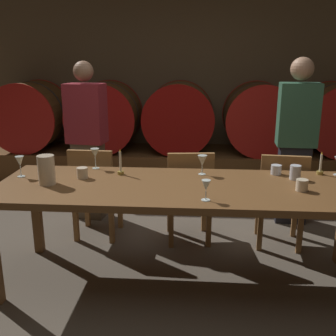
# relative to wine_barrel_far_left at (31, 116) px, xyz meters

# --- Properties ---
(ground_plane) EXTENTS (7.77, 7.77, 0.00)m
(ground_plane) POSITION_rel_wine_barrel_far_left_xyz_m (2.08, -2.54, -0.86)
(ground_plane) COLOR brown
(back_wall) EXTENTS (5.98, 0.24, 3.00)m
(back_wall) POSITION_rel_wine_barrel_far_left_xyz_m (2.08, 0.55, 0.64)
(back_wall) COLOR brown
(back_wall) RESTS_ON ground
(barrel_shelf) EXTENTS (5.38, 0.90, 0.39)m
(barrel_shelf) POSITION_rel_wine_barrel_far_left_xyz_m (2.08, 0.00, -0.66)
(barrel_shelf) COLOR brown
(barrel_shelf) RESTS_ON ground
(wine_barrel_far_left) EXTENTS (0.94, 0.79, 0.94)m
(wine_barrel_far_left) POSITION_rel_wine_barrel_far_left_xyz_m (0.00, 0.00, 0.00)
(wine_barrel_far_left) COLOR brown
(wine_barrel_far_left) RESTS_ON barrel_shelf
(wine_barrel_left) EXTENTS (0.94, 0.79, 0.94)m
(wine_barrel_left) POSITION_rel_wine_barrel_far_left_xyz_m (1.05, 0.00, 0.00)
(wine_barrel_left) COLOR brown
(wine_barrel_left) RESTS_ON barrel_shelf
(wine_barrel_center) EXTENTS (0.94, 0.79, 0.94)m
(wine_barrel_center) POSITION_rel_wine_barrel_far_left_xyz_m (2.08, 0.00, 0.00)
(wine_barrel_center) COLOR brown
(wine_barrel_center) RESTS_ON barrel_shelf
(wine_barrel_right) EXTENTS (0.94, 0.79, 0.94)m
(wine_barrel_right) POSITION_rel_wine_barrel_far_left_xyz_m (3.15, 0.00, 0.00)
(wine_barrel_right) COLOR #513319
(wine_barrel_right) RESTS_ON barrel_shelf
(dining_table) EXTENTS (2.75, 0.89, 0.78)m
(dining_table) POSITION_rel_wine_barrel_far_left_xyz_m (2.24, -2.68, -0.15)
(dining_table) COLOR brown
(dining_table) RESTS_ON ground
(chair_left) EXTENTS (0.42, 0.42, 0.88)m
(chair_left) POSITION_rel_wine_barrel_far_left_xyz_m (1.39, -1.98, -0.37)
(chair_left) COLOR olive
(chair_left) RESTS_ON ground
(chair_center) EXTENTS (0.44, 0.44, 0.88)m
(chair_center) POSITION_rel_wine_barrel_far_left_xyz_m (2.27, -2.02, -0.37)
(chair_center) COLOR olive
(chair_center) RESTS_ON ground
(chair_right) EXTENTS (0.43, 0.43, 0.88)m
(chair_right) POSITION_rel_wine_barrel_far_left_xyz_m (3.08, -2.05, -0.37)
(chair_right) COLOR olive
(chair_right) RESTS_ON ground
(guest_left) EXTENTS (0.41, 0.29, 1.63)m
(guest_left) POSITION_rel_wine_barrel_far_left_xyz_m (1.20, -1.48, -0.03)
(guest_left) COLOR brown
(guest_left) RESTS_ON ground
(guest_right) EXTENTS (0.39, 0.26, 1.67)m
(guest_right) POSITION_rel_wine_barrel_far_left_xyz_m (3.31, -1.44, 0.00)
(guest_right) COLOR black
(guest_right) RESTS_ON ground
(candle_left) EXTENTS (0.05, 0.05, 0.21)m
(candle_left) POSITION_rel_wine_barrel_far_left_xyz_m (1.73, -2.45, -0.02)
(candle_left) COLOR olive
(candle_left) RESTS_ON dining_table
(candle_right) EXTENTS (0.05, 0.05, 0.19)m
(candle_right) POSITION_rel_wine_barrel_far_left_xyz_m (3.30, -2.33, -0.03)
(candle_right) COLOR olive
(candle_right) RESTS_ON dining_table
(pitcher) EXTENTS (0.12, 0.12, 0.21)m
(pitcher) POSITION_rel_wine_barrel_far_left_xyz_m (1.24, -2.72, 0.03)
(pitcher) COLOR beige
(pitcher) RESTS_ON dining_table
(wine_glass_far_left) EXTENTS (0.07, 0.07, 0.16)m
(wine_glass_far_left) POSITION_rel_wine_barrel_far_left_xyz_m (0.97, -2.56, 0.04)
(wine_glass_far_left) COLOR silver
(wine_glass_far_left) RESTS_ON dining_table
(wine_glass_left) EXTENTS (0.07, 0.07, 0.17)m
(wine_glass_left) POSITION_rel_wine_barrel_far_left_xyz_m (1.49, -2.29, 0.05)
(wine_glass_left) COLOR silver
(wine_glass_left) RESTS_ON dining_table
(wine_glass_center) EXTENTS (0.07, 0.07, 0.15)m
(wine_glass_center) POSITION_rel_wine_barrel_far_left_xyz_m (2.37, -2.40, 0.03)
(wine_glass_center) COLOR silver
(wine_glass_center) RESTS_ON dining_table
(wine_glass_right) EXTENTS (0.06, 0.06, 0.14)m
(wine_glass_right) POSITION_rel_wine_barrel_far_left_xyz_m (2.39, -2.98, 0.02)
(wine_glass_right) COLOR silver
(wine_glass_right) RESTS_ON dining_table
(cup_far_left) EXTENTS (0.08, 0.08, 0.08)m
(cup_far_left) POSITION_rel_wine_barrel_far_left_xyz_m (1.46, -2.57, -0.04)
(cup_far_left) COLOR beige
(cup_far_left) RESTS_ON dining_table
(cup_center_left) EXTENTS (0.08, 0.08, 0.08)m
(cup_center_left) POSITION_rel_wine_barrel_far_left_xyz_m (2.96, -2.35, -0.04)
(cup_center_left) COLOR silver
(cup_center_left) RESTS_ON dining_table
(cup_center_right) EXTENTS (0.08, 0.08, 0.08)m
(cup_center_right) POSITION_rel_wine_barrel_far_left_xyz_m (3.06, -2.74, -0.04)
(cup_center_right) COLOR beige
(cup_center_right) RESTS_ON dining_table
(cup_far_right) EXTENTS (0.08, 0.08, 0.11)m
(cup_far_right) POSITION_rel_wine_barrel_far_left_xyz_m (3.07, -2.47, -0.03)
(cup_far_right) COLOR silver
(cup_far_right) RESTS_ON dining_table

